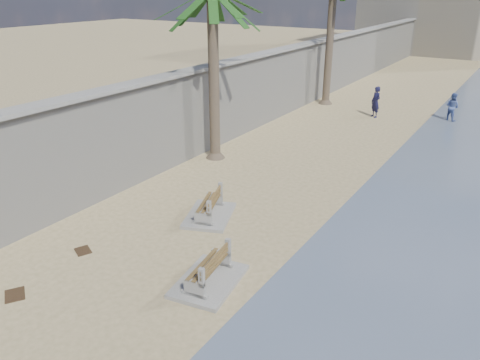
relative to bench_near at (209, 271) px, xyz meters
The scene contains 9 objects.
ground_plane 3.63m from the bench_near, 103.05° to the right, with size 140.00×140.00×0.00m, color tan.
seawall 17.60m from the bench_near, 110.06° to the left, with size 0.45×70.00×3.50m, color gray.
wall_cap 17.83m from the bench_near, 110.06° to the left, with size 0.80×70.00×0.12m, color gray.
bench_near is the anchor object (origin of this frame).
bench_far 3.51m from the bench_near, 125.80° to the left, with size 1.93×2.28×0.81m.
person_a 17.44m from the bench_near, 94.77° to the left, with size 0.69×0.47×1.92m, color #131336.
person_b 19.03m from the bench_near, 83.41° to the left, with size 0.79×0.61×1.65m, color #4B5E9B.
debris_b 4.57m from the bench_near, 141.24° to the right, with size 0.54×0.43×0.03m, color #382616.
debris_d 3.84m from the bench_near, behind, with size 0.47×0.37×0.03m, color #382616.
Camera 1 is at (6.59, -4.12, 6.74)m, focal length 35.00 mm.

